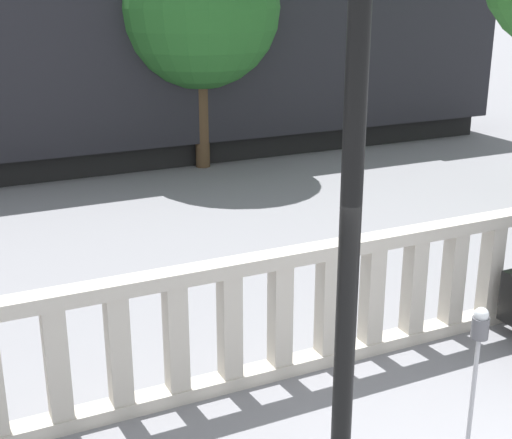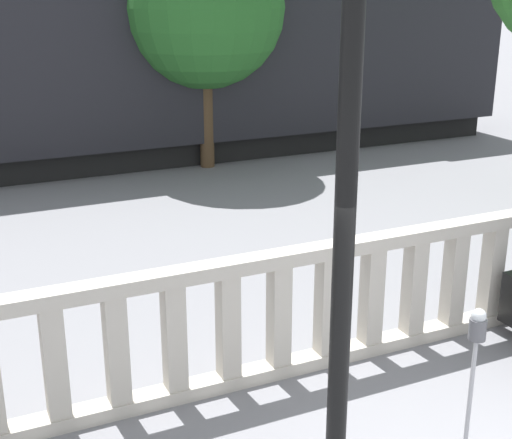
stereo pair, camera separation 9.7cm
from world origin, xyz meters
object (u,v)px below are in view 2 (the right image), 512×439
train_far (52,42)px  parking_meter (476,341)px  tree_right (204,8)px  lamppost (352,54)px  train_near (13,81)px

train_far → parking_meter: bearing=-91.1°
tree_right → parking_meter: bearing=-98.8°
lamppost → train_far: lamppost is taller
lamppost → train_far: size_ratio=0.25×
train_far → lamppost: bearing=-94.8°
train_near → tree_right: bearing=-17.9°
lamppost → train_far: bearing=85.2°
parking_meter → tree_right: size_ratio=0.26×
lamppost → tree_right: bearing=73.9°
parking_meter → train_far: (0.43, 22.62, 0.86)m
lamppost → parking_meter: bearing=7.4°
parking_meter → train_near: (-2.21, 11.71, 0.90)m
train_near → train_far: train_near is taller
train_near → parking_meter: bearing=-79.3°
parking_meter → train_near: 11.95m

